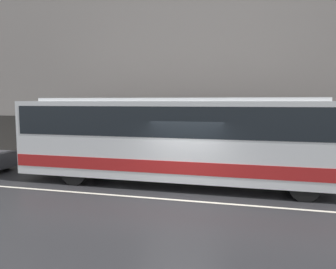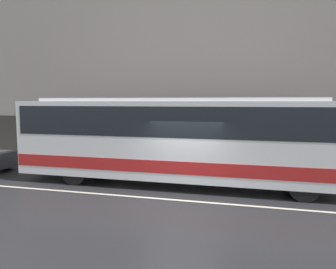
{
  "view_description": "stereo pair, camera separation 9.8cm",
  "coord_description": "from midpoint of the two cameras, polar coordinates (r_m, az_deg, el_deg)",
  "views": [
    {
      "loc": [
        2.16,
        -10.04,
        3.19
      ],
      "look_at": [
        -0.96,
        2.04,
        1.91
      ],
      "focal_mm": 35.0,
      "sensor_mm": 36.0,
      "label": 1
    },
    {
      "loc": [
        2.25,
        -10.01,
        3.19
      ],
      "look_at": [
        -0.96,
        2.04,
        1.91
      ],
      "focal_mm": 35.0,
      "sensor_mm": 36.0,
      "label": 2
    }
  ],
  "objects": [
    {
      "name": "transit_bus",
      "position": [
        12.47,
        1.59,
        -0.25
      ],
      "size": [
        12.17,
        2.6,
        3.3
      ],
      "color": "white",
      "rests_on": "ground_plane"
    },
    {
      "name": "sidewalk",
      "position": [
        15.67,
        6.58,
        -5.6
      ],
      "size": [
        60.0,
        2.35,
        0.17
      ],
      "color": "gray",
      "rests_on": "ground_plane"
    },
    {
      "name": "building_facade",
      "position": [
        16.71,
        7.43,
        10.28
      ],
      "size": [
        60.0,
        0.35,
        9.31
      ],
      "color": "gray",
      "rests_on": "ground_plane"
    },
    {
      "name": "lane_stripe",
      "position": [
        10.75,
        2.47,
        -11.38
      ],
      "size": [
        54.0,
        0.14,
        0.01
      ],
      "color": "beige",
      "rests_on": "ground_plane"
    },
    {
      "name": "ground_plane",
      "position": [
        10.75,
        2.47,
        -11.4
      ],
      "size": [
        60.0,
        60.0,
        0.0
      ],
      "primitive_type": "plane",
      "color": "#262628"
    }
  ]
}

